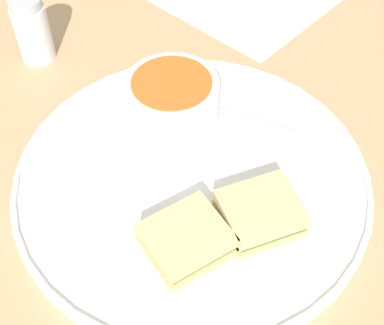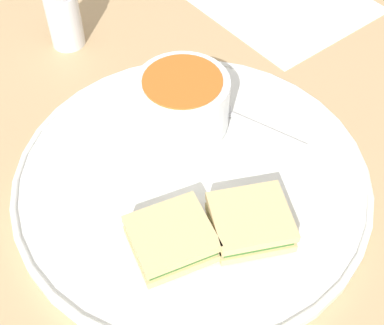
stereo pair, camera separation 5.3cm
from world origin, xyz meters
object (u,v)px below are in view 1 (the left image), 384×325
Objects in this scene: soup_bowl at (172,104)px; spoon at (213,107)px; sandwich_half_far at (260,213)px; salt_shaker at (32,30)px; sandwich_half_near at (187,240)px.

soup_bowl is 0.97× the size of spoon.
spoon is at bearing -97.73° from sandwich_half_far.
spoon is 0.25m from salt_shaker.
sandwich_half_near and sandwich_half_far have the same top height.
sandwich_half_near is (0.05, 0.15, -0.02)m from soup_bowl.
soup_bowl is at bearing 49.89° from spoon.
sandwich_half_near is 0.07m from sandwich_half_far.
sandwich_half_far reaches higher than spoon.
spoon is 1.26× the size of sandwich_half_near.
sandwich_half_near is 0.95× the size of salt_shaker.
sandwich_half_near is at bearing 0.30° from sandwich_half_far.
spoon is at bearing -175.95° from soup_bowl.
sandwich_half_far is at bearing -179.70° from sandwich_half_near.
sandwich_half_near is 0.35m from salt_shaker.
soup_bowl is 0.16m from sandwich_half_far.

